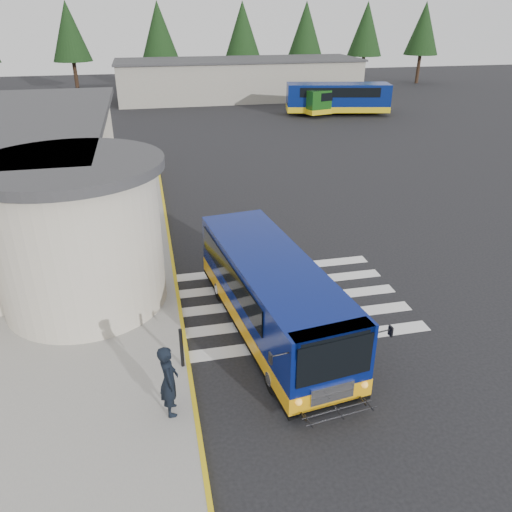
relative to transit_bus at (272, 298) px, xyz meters
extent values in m
plane|color=black|center=(1.34, 2.36, -1.16)|extent=(140.00, 140.00, 0.00)
cube|color=gray|center=(-7.66, 6.36, -1.08)|extent=(10.00, 34.00, 0.15)
cube|color=gold|center=(-2.71, 6.36, -1.08)|extent=(0.12, 34.00, 0.16)
cylinder|color=beige|center=(-5.66, 2.86, 1.24)|extent=(5.20, 5.20, 4.50)
cylinder|color=#38383A|center=(-5.66, 2.86, 3.64)|extent=(5.80, 5.80, 0.30)
cube|color=black|center=(-5.14, 7.36, 0.09)|extent=(0.08, 1.20, 2.20)
cube|color=#38383A|center=(-4.66, 7.36, 1.39)|extent=(1.20, 1.80, 0.12)
cube|color=silver|center=(0.84, -0.84, -1.15)|extent=(8.00, 0.55, 0.01)
cube|color=silver|center=(0.84, 0.36, -1.15)|extent=(8.00, 0.55, 0.01)
cube|color=silver|center=(0.84, 1.56, -1.15)|extent=(8.00, 0.55, 0.01)
cube|color=silver|center=(0.84, 2.76, -1.15)|extent=(8.00, 0.55, 0.01)
cube|color=silver|center=(0.84, 3.96, -1.15)|extent=(8.00, 0.55, 0.01)
cube|color=gray|center=(7.34, 44.36, 0.84)|extent=(26.00, 8.00, 4.00)
cube|color=#38383A|center=(7.34, 44.36, 2.94)|extent=(26.40, 8.40, 0.20)
cylinder|color=black|center=(-10.66, 52.36, 0.64)|extent=(0.44, 0.44, 3.60)
cone|color=black|center=(-10.66, 52.36, 5.64)|extent=(4.40, 4.40, 6.40)
cylinder|color=black|center=(-0.66, 52.36, 0.64)|extent=(0.44, 0.44, 3.60)
cone|color=black|center=(-0.66, 52.36, 5.64)|extent=(4.40, 4.40, 6.40)
cylinder|color=black|center=(9.34, 52.36, 0.64)|extent=(0.44, 0.44, 3.60)
cone|color=black|center=(9.34, 52.36, 5.64)|extent=(4.40, 4.40, 6.40)
cylinder|color=black|center=(17.34, 52.36, 0.64)|extent=(0.44, 0.44, 3.60)
cone|color=black|center=(17.34, 52.36, 5.64)|extent=(4.40, 4.40, 6.40)
cylinder|color=black|center=(25.34, 52.36, 0.64)|extent=(0.44, 0.44, 3.60)
cone|color=black|center=(25.34, 52.36, 5.64)|extent=(4.40, 4.40, 6.40)
cylinder|color=black|center=(33.34, 52.36, 0.64)|extent=(0.44, 0.44, 3.60)
cone|color=black|center=(33.34, 52.36, 5.64)|extent=(4.40, 4.40, 6.40)
cube|color=#07145B|center=(0.00, 0.03, 0.23)|extent=(3.21, 8.14, 2.07)
cube|color=orange|center=(0.00, 0.03, -0.56)|extent=(3.24, 8.17, 0.49)
cube|color=black|center=(0.00, 0.03, -0.85)|extent=(3.23, 8.16, 0.19)
cube|color=black|center=(0.51, -3.91, 0.56)|extent=(1.93, 0.30, 1.10)
cube|color=silver|center=(0.51, -3.92, -0.41)|extent=(1.14, 0.20, 0.48)
cube|color=black|center=(-1.21, 0.58, 0.65)|extent=(0.79, 5.76, 0.79)
cube|color=black|center=(1.02, 0.87, 0.65)|extent=(0.79, 5.76, 0.79)
cylinder|color=black|center=(-0.62, -2.71, -0.74)|extent=(0.37, 0.87, 0.84)
cylinder|color=black|center=(1.30, -2.46, -0.74)|extent=(0.37, 0.87, 0.84)
cylinder|color=black|center=(-1.26, 2.18, -0.74)|extent=(0.37, 0.87, 0.84)
cylinder|color=black|center=(0.66, 2.43, -0.74)|extent=(0.37, 0.87, 0.84)
cube|color=black|center=(-1.04, -3.96, 0.91)|extent=(0.06, 0.16, 0.26)
cube|color=black|center=(2.02, -3.57, 0.91)|extent=(0.06, 0.16, 0.26)
imported|color=black|center=(-3.27, -3.05, -0.06)|extent=(0.48, 0.71, 1.90)
imported|color=black|center=(-5.77, 1.50, -0.23)|extent=(0.83, 0.92, 1.56)
cylinder|color=black|center=(-2.86, -1.37, -0.41)|extent=(0.10, 0.10, 1.20)
cube|color=#071653|center=(14.61, 33.11, 0.47)|extent=(9.81, 4.52, 2.42)
cube|color=gold|center=(14.61, 33.11, -0.51)|extent=(9.85, 4.56, 0.53)
cube|color=black|center=(14.61, 33.11, 1.05)|extent=(7.76, 4.14, 0.84)
cube|color=#154512|center=(15.18, 33.55, 0.22)|extent=(8.32, 4.27, 2.05)
cube|color=gold|center=(15.18, 33.55, -0.61)|extent=(8.36, 4.30, 0.45)
cube|color=black|center=(15.18, 33.55, 0.71)|extent=(6.62, 3.84, 0.71)
camera|label=1|loc=(-3.24, -12.52, 7.79)|focal=35.00mm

